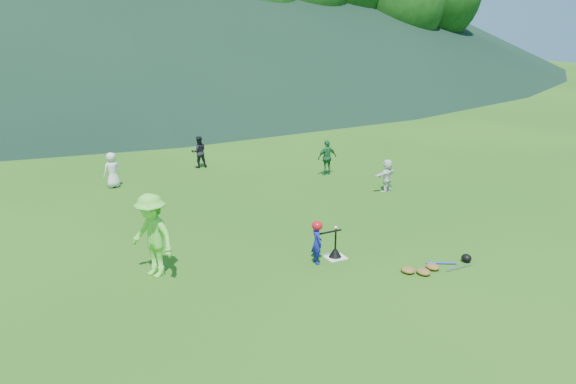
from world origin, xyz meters
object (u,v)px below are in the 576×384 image
object	(u,v)px
fielder_d	(387,175)
fielder_c	(327,158)
equipment_pile	(433,267)
fielder_a	(112,170)
home_plate	(335,257)
batting_tee	(335,252)
fielder_b	(199,152)
batter_child	(317,243)
adult_coach	(152,235)

from	to	relation	value
fielder_d	fielder_c	bearing A→B (deg)	-94.49
equipment_pile	fielder_c	bearing A→B (deg)	76.94
fielder_a	home_plate	bearing A→B (deg)	97.99
batting_tee	equipment_pile	world-z (taller)	batting_tee
fielder_b	batting_tee	bearing A→B (deg)	95.86
home_plate	fielder_c	xyz separation A→B (m)	(3.46, 6.44, 0.62)
home_plate	equipment_pile	xyz separation A→B (m)	(1.61, -1.51, 0.06)
batter_child	adult_coach	xyz separation A→B (m)	(-3.44, 0.96, 0.43)
adult_coach	equipment_pile	xyz separation A→B (m)	(5.59, -2.40, -0.85)
fielder_b	equipment_pile	bearing A→B (deg)	103.92
fielder_b	batting_tee	world-z (taller)	fielder_b
fielder_a	fielder_b	size ratio (longest dim) A/B	0.99
home_plate	equipment_pile	size ratio (longest dim) A/B	0.25
home_plate	equipment_pile	world-z (taller)	equipment_pile
adult_coach	fielder_d	size ratio (longest dim) A/B	1.74
batter_child	equipment_pile	bearing A→B (deg)	-115.70
fielder_c	equipment_pile	distance (m)	8.19
adult_coach	fielder_d	distance (m)	8.67
home_plate	batter_child	bearing A→B (deg)	-171.51
fielder_a	equipment_pile	bearing A→B (deg)	102.43
fielder_c	equipment_pile	world-z (taller)	fielder_c
adult_coach	fielder_c	xyz separation A→B (m)	(7.43, 5.56, -0.29)
batter_child	fielder_c	bearing A→B (deg)	-23.37
fielder_b	fielder_d	world-z (taller)	fielder_b
fielder_c	batting_tee	bearing A→B (deg)	59.96
home_plate	fielder_a	distance (m)	8.94
adult_coach	fielder_a	xyz separation A→B (m)	(0.33, 7.26, -0.33)
batting_tee	equipment_pile	size ratio (longest dim) A/B	0.38
equipment_pile	fielder_a	bearing A→B (deg)	118.58
fielder_b	fielder_c	xyz separation A→B (m)	(3.77, -2.99, 0.03)
batting_tee	fielder_c	bearing A→B (deg)	61.79
batter_child	batting_tee	xyz separation A→B (m)	(0.53, 0.08, -0.36)
batter_child	equipment_pile	distance (m)	2.61
batter_child	equipment_pile	xyz separation A→B (m)	(2.14, -1.43, -0.42)
adult_coach	fielder_b	distance (m)	9.30
adult_coach	fielder_a	world-z (taller)	adult_coach
batter_child	fielder_b	distance (m)	9.51
home_plate	fielder_c	size ratio (longest dim) A/B	0.36
batter_child	equipment_pile	size ratio (longest dim) A/B	0.54
adult_coach	fielder_d	bearing A→B (deg)	82.88
batter_child	fielder_b	size ratio (longest dim) A/B	0.82
adult_coach	home_plate	bearing A→B (deg)	50.35
fielder_d	equipment_pile	xyz separation A→B (m)	(-2.55, -5.36, -0.46)
home_plate	fielder_d	distance (m)	5.69
fielder_b	fielder_c	bearing A→B (deg)	145.57
fielder_d	batting_tee	bearing A→B (deg)	22.97
fielder_a	fielder_d	world-z (taller)	fielder_a
home_plate	fielder_b	size ratio (longest dim) A/B	0.38
batter_child	batting_tee	distance (m)	0.65
adult_coach	batting_tee	size ratio (longest dim) A/B	2.69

